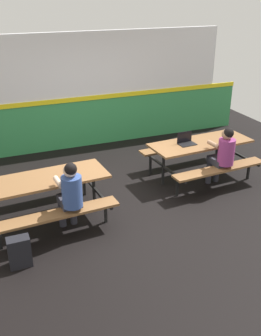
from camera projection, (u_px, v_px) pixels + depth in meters
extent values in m
cube|color=black|center=(131.00, 197.00, 7.09)|extent=(10.00, 10.00, 0.02)
cube|color=#338C4C|center=(87.00, 123.00, 9.19)|extent=(8.00, 0.12, 1.10)
cube|color=yellow|center=(86.00, 98.00, 8.89)|extent=(8.00, 0.03, 0.10)
cube|color=silver|center=(84.00, 64.00, 8.63)|extent=(6.72, 0.12, 1.40)
cube|color=brown|center=(44.00, 179.00, 6.10)|extent=(2.04, 0.87, 0.04)
cube|color=brown|center=(57.00, 214.00, 5.70)|extent=(1.91, 0.40, 0.04)
cube|color=brown|center=(36.00, 180.00, 6.74)|extent=(1.91, 0.40, 0.04)
cube|color=black|center=(94.00, 190.00, 6.58)|extent=(0.04, 0.04, 0.70)
cube|color=black|center=(94.00, 187.00, 6.56)|extent=(0.14, 1.55, 0.04)
cube|color=black|center=(106.00, 211.00, 6.22)|extent=(0.04, 0.04, 0.41)
cube|color=black|center=(84.00, 185.00, 7.05)|extent=(0.04, 0.04, 0.41)
cube|color=brown|center=(201.00, 143.00, 7.53)|extent=(2.04, 0.87, 0.04)
cube|color=brown|center=(220.00, 169.00, 7.13)|extent=(1.91, 0.40, 0.04)
cube|color=brown|center=(182.00, 146.00, 8.17)|extent=(1.91, 0.40, 0.04)
cube|color=black|center=(163.00, 168.00, 7.36)|extent=(0.04, 0.04, 0.70)
cube|color=black|center=(163.00, 166.00, 7.34)|extent=(0.14, 1.55, 0.04)
cube|color=black|center=(177.00, 186.00, 7.01)|extent=(0.04, 0.04, 0.41)
cube|color=black|center=(150.00, 165.00, 7.84)|extent=(0.04, 0.04, 0.41)
cube|color=black|center=(233.00, 153.00, 8.01)|extent=(0.04, 0.04, 0.70)
cube|color=black|center=(233.00, 152.00, 7.99)|extent=(0.14, 1.55, 0.04)
cube|color=black|center=(249.00, 169.00, 7.65)|extent=(0.04, 0.04, 0.41)
cube|color=black|center=(217.00, 152.00, 8.48)|extent=(0.04, 0.04, 0.41)
cylinder|color=#2D2D38|center=(62.00, 213.00, 6.12)|extent=(0.11, 0.11, 0.45)
cylinder|color=#2D2D38|center=(73.00, 211.00, 6.19)|extent=(0.11, 0.11, 0.45)
cube|color=#2D2D38|center=(69.00, 201.00, 5.91)|extent=(0.32, 0.40, 0.12)
cylinder|color=#334C8C|center=(72.00, 192.00, 5.67)|extent=(0.30, 0.30, 0.48)
cylinder|color=beige|center=(58.00, 182.00, 5.74)|extent=(0.10, 0.30, 0.08)
cylinder|color=beige|center=(76.00, 178.00, 5.85)|extent=(0.10, 0.30, 0.08)
sphere|color=beige|center=(70.00, 170.00, 5.55)|extent=(0.20, 0.20, 0.20)
sphere|color=black|center=(71.00, 169.00, 5.51)|extent=(0.18, 0.18, 0.18)
cylinder|color=#2D2D38|center=(209.00, 172.00, 7.49)|extent=(0.11, 0.11, 0.45)
cylinder|color=#2D2D38|center=(217.00, 170.00, 7.56)|extent=(0.11, 0.11, 0.45)
cube|color=#2D2D38|center=(219.00, 161.00, 7.28)|extent=(0.32, 0.40, 0.12)
cylinder|color=#8C3372|center=(226.00, 152.00, 7.04)|extent=(0.30, 0.30, 0.48)
cylinder|color=#A57A5B|center=(214.00, 145.00, 7.11)|extent=(0.10, 0.30, 0.08)
cylinder|color=#A57A5B|center=(226.00, 142.00, 7.22)|extent=(0.10, 0.30, 0.08)
sphere|color=#A57A5B|center=(227.00, 134.00, 6.92)|extent=(0.20, 0.20, 0.20)
sphere|color=black|center=(229.00, 133.00, 6.88)|extent=(0.18, 0.18, 0.18)
cube|color=black|center=(187.00, 144.00, 7.39)|extent=(0.33, 0.24, 0.01)
cube|color=black|center=(184.00, 137.00, 7.43)|extent=(0.32, 0.03, 0.21)
cube|color=black|center=(20.00, 252.00, 5.23)|extent=(0.30, 0.18, 0.44)
cube|color=black|center=(19.00, 251.00, 5.35)|extent=(0.21, 0.04, 0.19)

